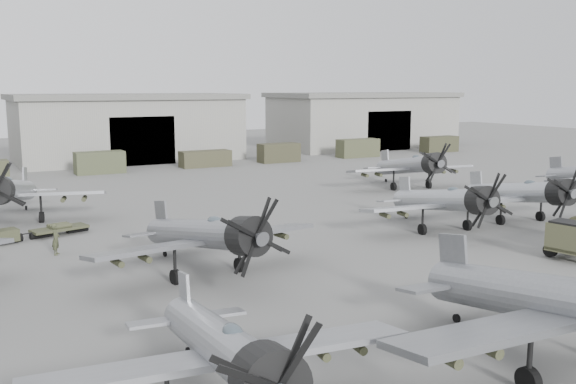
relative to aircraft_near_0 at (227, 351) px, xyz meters
The scene contains 16 objects.
ground 17.10m from the aircraft_near_0, 22.50° to the left, with size 220.00×220.00×0.00m, color #5D5D5B.
hangar_center 70.26m from the aircraft_near_0, 77.10° to the left, with size 29.00×14.80×8.70m.
hangar_right 87.02m from the aircraft_near_0, 51.90° to the left, with size 29.00×14.80×8.70m.
support_truck_3 57.24m from the aircraft_near_0, 80.78° to the left, with size 5.38×2.20×2.47m, color #444930.
support_truck_4 60.56m from the aircraft_near_0, 68.90° to the left, with size 6.16×2.20×1.96m, color #3E3D28.
support_truck_5 64.90m from the aircraft_near_0, 60.53° to the left, with size 5.32×2.20×2.42m, color #383724.
support_truck_6 71.82m from the aircraft_near_0, 51.88° to the left, with size 5.99×2.20×2.50m, color #44472E.
support_truck_7 81.77m from the aircraft_near_0, 43.70° to the left, with size 5.80×2.20×2.33m, color #393925.
aircraft_near_0 is the anchor object (origin of this frame).
aircraft_mid_1 14.13m from the aircraft_near_0, 70.05° to the left, with size 12.40×11.16×4.93m.
aircraft_mid_2 27.18m from the aircraft_near_0, 34.14° to the left, with size 11.90×10.71×4.73m.
aircraft_far_0 32.32m from the aircraft_near_0, 94.40° to the left, with size 12.93×11.64×5.16m.
aircraft_far_1 44.53m from the aircraft_near_0, 43.40° to the left, with size 12.58×11.33×4.99m.
aircraft_extra_206 32.93m from the aircraft_near_0, 26.99° to the left, with size 11.90×10.71×4.73m.
tug_trailer 26.64m from the aircraft_near_0, 94.98° to the left, with size 6.32×2.68×1.25m.
ground_crew 21.95m from the aircraft_near_0, 93.12° to the left, with size 0.67×0.44×1.84m, color #3E422B.
Camera 1 is at (-22.59, -22.59, 9.58)m, focal length 40.00 mm.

